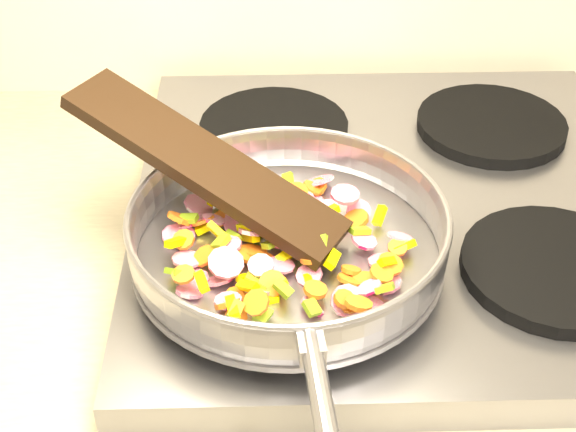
{
  "coord_description": "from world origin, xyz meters",
  "views": [
    {
      "loc": [
        -0.85,
        0.92,
        1.48
      ],
      "look_at": [
        -0.83,
        1.54,
        1.01
      ],
      "focal_mm": 50.0,
      "sensor_mm": 36.0,
      "label": 1
    }
  ],
  "objects": [
    {
      "name": "cooktop",
      "position": [
        -0.7,
        1.67,
        0.92
      ],
      "size": [
        0.6,
        0.6,
        0.04
      ],
      "primitive_type": "cube",
      "color": "#939399",
      "rests_on": "counter_top"
    },
    {
      "name": "wooden_spatula",
      "position": [
        -0.91,
        1.61,
        1.03
      ],
      "size": [
        0.3,
        0.22,
        0.11
      ],
      "primitive_type": "cube",
      "rotation": [
        0.0,
        -0.3,
        2.6
      ],
      "color": "black",
      "rests_on": "saute_pan"
    },
    {
      "name": "vegetable_heap",
      "position": [
        -0.84,
        1.55,
        0.97
      ],
      "size": [
        0.26,
        0.25,
        0.05
      ],
      "color": "orange",
      "rests_on": "saute_pan"
    },
    {
      "name": "grate_fl",
      "position": [
        -0.84,
        1.52,
        0.95
      ],
      "size": [
        0.19,
        0.19,
        0.02
      ],
      "primitive_type": "cylinder",
      "color": "black",
      "rests_on": "cooktop"
    },
    {
      "name": "saute_pan",
      "position": [
        -0.83,
        1.54,
        0.99
      ],
      "size": [
        0.36,
        0.53,
        0.06
      ],
      "rotation": [
        0.0,
        0.0,
        0.08
      ],
      "color": "#9E9EA5",
      "rests_on": "grate_fl"
    },
    {
      "name": "grate_fr",
      "position": [
        -0.56,
        1.52,
        0.95
      ],
      "size": [
        0.19,
        0.19,
        0.02
      ],
      "primitive_type": "cylinder",
      "color": "black",
      "rests_on": "cooktop"
    },
    {
      "name": "grate_bl",
      "position": [
        -0.84,
        1.81,
        0.95
      ],
      "size": [
        0.19,
        0.19,
        0.02
      ],
      "primitive_type": "cylinder",
      "color": "black",
      "rests_on": "cooktop"
    },
    {
      "name": "grate_br",
      "position": [
        -0.56,
        1.81,
        0.95
      ],
      "size": [
        0.19,
        0.19,
        0.02
      ],
      "primitive_type": "cylinder",
      "color": "black",
      "rests_on": "cooktop"
    }
  ]
}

